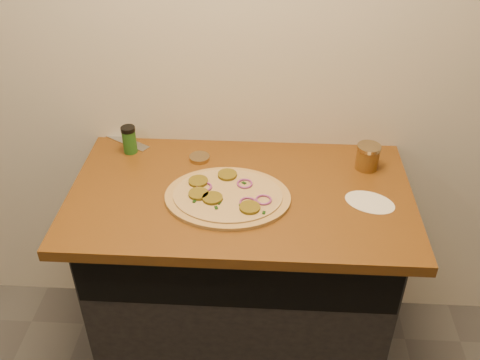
# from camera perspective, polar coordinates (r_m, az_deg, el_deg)

# --- Properties ---
(cabinet) EXTENTS (1.10, 0.60, 0.86)m
(cabinet) POSITION_cam_1_polar(r_m,az_deg,el_deg) (2.21, 0.11, -10.48)
(cabinet) COLOR black
(cabinet) RESTS_ON ground
(countertop) EXTENTS (1.20, 0.70, 0.04)m
(countertop) POSITION_cam_1_polar(r_m,az_deg,el_deg) (1.89, 0.08, -1.57)
(countertop) COLOR brown
(countertop) RESTS_ON cabinet
(pizza) EXTENTS (0.44, 0.44, 0.03)m
(pizza) POSITION_cam_1_polar(r_m,az_deg,el_deg) (1.83, -1.37, -1.72)
(pizza) COLOR tan
(pizza) RESTS_ON countertop
(chefs_knife) EXTENTS (0.29, 0.20, 0.02)m
(chefs_knife) POSITION_cam_1_polar(r_m,az_deg,el_deg) (2.25, -13.54, 4.73)
(chefs_knife) COLOR #B7BAC1
(chefs_knife) RESTS_ON countertop
(mason_jar_lid) EXTENTS (0.09, 0.09, 0.02)m
(mason_jar_lid) POSITION_cam_1_polar(r_m,az_deg,el_deg) (2.04, -4.35, 2.36)
(mason_jar_lid) COLOR tan
(mason_jar_lid) RESTS_ON countertop
(salsa_jar) EXTENTS (0.09, 0.09, 0.09)m
(salsa_jar) POSITION_cam_1_polar(r_m,az_deg,el_deg) (2.02, 13.46, 2.43)
(salsa_jar) COLOR #A01510
(salsa_jar) RESTS_ON countertop
(spice_shaker) EXTENTS (0.05, 0.05, 0.11)m
(spice_shaker) POSITION_cam_1_polar(r_m,az_deg,el_deg) (2.10, -11.73, 4.24)
(spice_shaker) COLOR #235D1D
(spice_shaker) RESTS_ON countertop
(flour_spill) EXTENTS (0.23, 0.23, 0.00)m
(flour_spill) POSITION_cam_1_polar(r_m,az_deg,el_deg) (1.87, 13.67, -2.32)
(flour_spill) COLOR white
(flour_spill) RESTS_ON countertop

